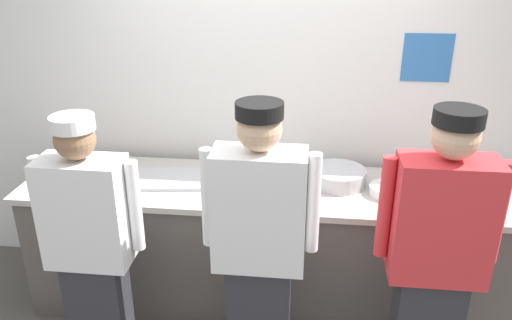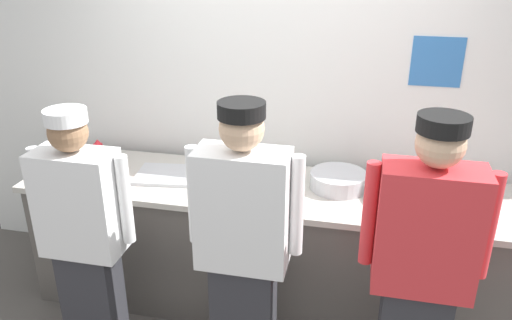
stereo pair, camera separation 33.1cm
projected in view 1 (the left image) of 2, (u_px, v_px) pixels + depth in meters
The scene contains 14 objects.
wall_back at pixel (275, 79), 3.56m from camera, with size 5.04×0.11×3.00m.
prep_counter at pixel (267, 245), 3.50m from camera, with size 3.22×0.75×0.92m.
chef_near_left at pixel (91, 247), 2.78m from camera, with size 0.59×0.24×1.60m.
chef_center at pixel (259, 247), 2.67m from camera, with size 0.61×0.24×1.70m.
chef_far_right at pixel (436, 258), 2.58m from camera, with size 0.61×0.24×1.70m.
plate_stack_front at pixel (387, 190), 3.20m from camera, with size 0.23×0.23×0.06m.
mixing_bowl_steel at pixel (338, 177), 3.33m from camera, with size 0.36×0.36×0.10m, color #B7BABF.
sheet_tray at pixel (172, 179), 3.39m from camera, with size 0.50×0.33×0.02m, color #B7BABF.
squeeze_bottle_primary at pixel (113, 177), 3.21m from camera, with size 0.06×0.06×0.21m.
squeeze_bottle_secondary at pixel (91, 160), 3.47m from camera, with size 0.06×0.06×0.20m.
ramekin_green_sauce at pixel (456, 192), 3.19m from camera, with size 0.09×0.09×0.04m.
ramekin_orange_sauce at pixel (276, 179), 3.36m from camera, with size 0.08×0.08×0.05m.
deli_cup at pixel (225, 194), 3.12m from camera, with size 0.09×0.09×0.08m, color white.
chefs_knife at pixel (64, 182), 3.37m from camera, with size 0.27×0.03×0.02m.
Camera 1 is at (0.26, -2.58, 2.38)m, focal length 35.88 mm.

